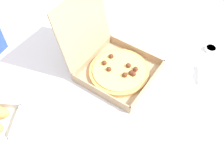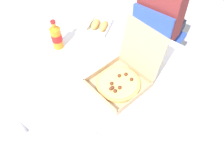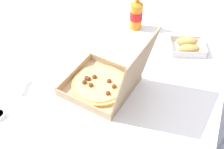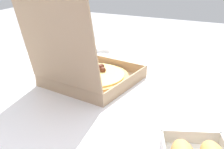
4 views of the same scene
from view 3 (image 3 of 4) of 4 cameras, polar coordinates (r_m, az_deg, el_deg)
name	(u,v)px [view 3 (image 3 of 4)]	position (r m, az deg, el deg)	size (l,w,h in m)	color
dining_table	(112,82)	(1.51, 0.08, -1.59)	(1.23, 1.10, 0.75)	white
pizza_box_open	(105,83)	(1.35, -1.40, -1.66)	(0.35, 0.41, 0.34)	tan
bread_side_box	(188,46)	(1.64, 14.86, 5.53)	(0.21, 0.23, 0.06)	white
cola_bottle	(136,14)	(1.72, 4.86, 11.87)	(0.07, 0.07, 0.22)	orange
paper_menu	(100,39)	(1.67, -2.49, 7.04)	(0.21, 0.15, 0.00)	white
napkin_pile	(15,86)	(1.46, -18.76, -2.27)	(0.11, 0.11, 0.02)	white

